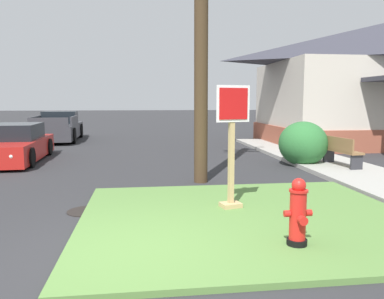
# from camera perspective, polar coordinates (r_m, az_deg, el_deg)

# --- Properties ---
(ground_plane) EXTENTS (160.00, 160.00, 0.00)m
(ground_plane) POSITION_cam_1_polar(r_m,az_deg,el_deg) (5.18, -9.30, -15.74)
(ground_plane) COLOR #2B2B2D
(grass_corner_patch) EXTENTS (5.61, 4.81, 0.08)m
(grass_corner_patch) POSITION_cam_1_polar(r_m,az_deg,el_deg) (6.68, 8.26, -10.04)
(grass_corner_patch) COLOR #567F3D
(grass_corner_patch) RESTS_ON ground
(sidewalk_strip) EXTENTS (2.20, 16.65, 0.12)m
(sidewalk_strip) POSITION_cam_1_polar(r_m,az_deg,el_deg) (11.96, 21.51, -2.67)
(sidewalk_strip) COLOR #9E9B93
(sidewalk_strip) RESTS_ON ground
(fire_hydrant) EXTENTS (0.38, 0.34, 0.92)m
(fire_hydrant) POSITION_cam_1_polar(r_m,az_deg,el_deg) (5.39, 15.51, -9.20)
(fire_hydrant) COLOR black
(fire_hydrant) RESTS_ON grass_corner_patch
(stop_sign) EXTENTS (0.63, 0.36, 2.21)m
(stop_sign) POSITION_cam_1_polar(r_m,az_deg,el_deg) (6.92, 5.93, -0.23)
(stop_sign) COLOR tan
(stop_sign) RESTS_ON grass_corner_patch
(manhole_cover) EXTENTS (0.70, 0.70, 0.02)m
(manhole_cover) POSITION_cam_1_polar(r_m,az_deg,el_deg) (7.36, -15.44, -8.84)
(manhole_cover) COLOR black
(manhole_cover) RESTS_ON ground
(parked_sedan_red) EXTENTS (1.96, 4.54, 1.25)m
(parked_sedan_red) POSITION_cam_1_polar(r_m,az_deg,el_deg) (14.14, -24.91, 0.59)
(parked_sedan_red) COLOR red
(parked_sedan_red) RESTS_ON ground
(pickup_truck_charcoal) EXTENTS (2.23, 5.33, 1.48)m
(pickup_truck_charcoal) POSITION_cam_1_polar(r_m,az_deg,el_deg) (20.79, -19.27, 2.98)
(pickup_truck_charcoal) COLOR #38383D
(pickup_truck_charcoal) RESTS_ON ground
(street_bench) EXTENTS (0.55, 1.56, 0.85)m
(street_bench) POSITION_cam_1_polar(r_m,az_deg,el_deg) (12.03, 21.24, -0.07)
(street_bench) COLOR brown
(street_bench) RESTS_ON sidewalk_strip
(corner_house) EXTENTS (10.80, 7.64, 5.55)m
(corner_house) POSITION_cam_1_polar(r_m,az_deg,el_deg) (20.00, 26.35, 8.88)
(corner_house) COLOR brown
(corner_house) RESTS_ON ground
(shrub_by_curb) EXTENTS (1.50, 1.50, 1.39)m
(shrub_by_curb) POSITION_cam_1_polar(r_m,az_deg,el_deg) (12.41, 16.21, 0.84)
(shrub_by_curb) COLOR #2D6B33
(shrub_by_curb) RESTS_ON ground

